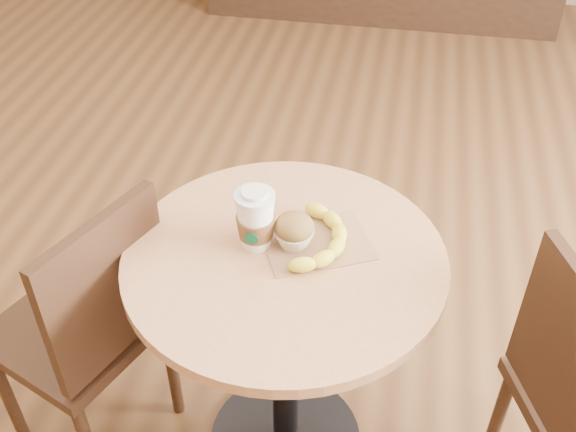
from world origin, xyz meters
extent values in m
plane|color=brown|center=(0.00, 0.00, 0.00)|extent=(7.00, 7.00, 0.00)
cylinder|color=black|center=(0.00, -0.12, 0.38)|extent=(0.07, 0.07, 0.72)
cylinder|color=tan|center=(0.00, -0.12, 0.73)|extent=(0.74, 0.74, 0.03)
cube|color=#301D11|center=(-0.56, -0.16, 0.43)|extent=(0.50, 0.50, 0.04)
cylinder|color=#301D11|center=(-0.65, 0.05, 0.21)|extent=(0.03, 0.03, 0.43)
cylinder|color=#301D11|center=(-0.77, -0.25, 0.21)|extent=(0.03, 0.03, 0.43)
cylinder|color=#301D11|center=(-0.35, -0.07, 0.21)|extent=(0.03, 0.03, 0.43)
cube|color=#301D11|center=(-0.40, -0.23, 0.67)|extent=(0.16, 0.35, 0.40)
cylinder|color=#301D11|center=(0.57, -0.08, 0.22)|extent=(0.03, 0.03, 0.43)
cube|color=#301D11|center=(0.62, -0.24, 0.67)|extent=(0.16, 0.35, 0.40)
cube|color=#8D6544|center=(0.06, -0.07, 0.75)|extent=(0.29, 0.27, 0.00)
cylinder|color=silver|center=(-0.07, -0.10, 0.89)|extent=(0.09, 0.09, 0.01)
cylinder|color=silver|center=(-0.07, -0.10, 0.90)|extent=(0.06, 0.06, 0.01)
cylinder|color=#074D2E|center=(-0.07, -0.14, 0.80)|extent=(0.03, 0.00, 0.03)
ellipsoid|color=brown|center=(0.01, -0.09, 0.81)|extent=(0.09, 0.09, 0.06)
ellipsoid|color=#F6EAC4|center=(0.01, -0.09, 0.82)|extent=(0.03, 0.03, 0.02)
camera|label=1|loc=(0.22, -1.22, 1.78)|focal=42.00mm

